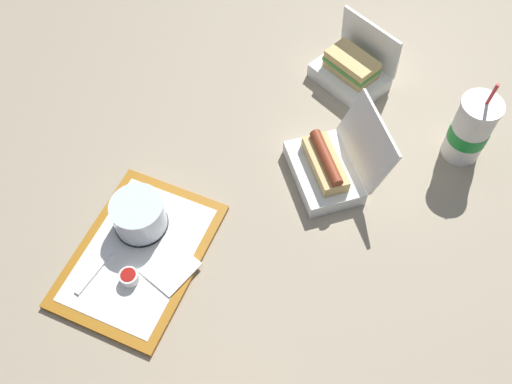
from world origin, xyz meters
The scene contains 9 objects.
ground_plane centered at (0.00, 0.00, 0.00)m, with size 3.20×3.20×0.00m, color gray.
food_tray centered at (-0.27, 0.15, 0.01)m, with size 0.41×0.33×0.01m.
cake_container centered at (-0.21, 0.19, 0.05)m, with size 0.12×0.12×0.08m.
ketchup_cup centered at (-0.33, 0.13, 0.03)m, with size 0.04×0.04×0.02m.
napkin_stack centered at (-0.26, 0.08, 0.02)m, with size 0.10×0.10×0.00m, color white.
plastic_fork centered at (-0.36, 0.20, 0.02)m, with size 0.11×0.01×0.01m, color white.
clamshell_hotdog_center centered at (0.14, -0.08, 0.04)m, with size 0.27×0.27×0.17m.
clamshell_sandwich_right centered at (0.44, 0.03, 0.04)m, with size 0.17×0.21×0.16m.
soda_cup_back centered at (0.38, -0.31, 0.09)m, with size 0.09×0.09×0.24m.
Camera 1 is at (-0.57, -0.36, 1.12)m, focal length 40.00 mm.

